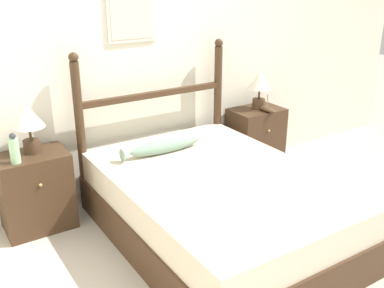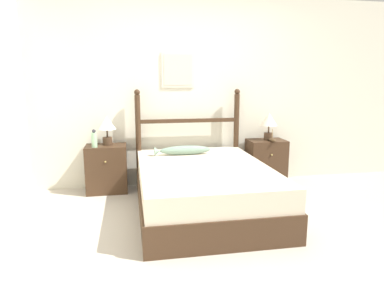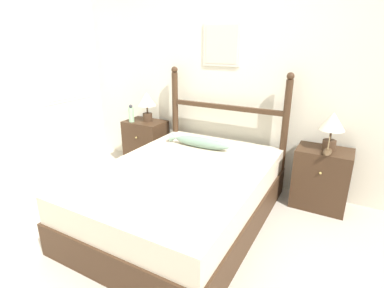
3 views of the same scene
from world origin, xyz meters
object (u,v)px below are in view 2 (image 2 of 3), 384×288
(fish_pillow, at_px, (183,150))
(nightstand_left, at_px, (107,169))
(bottle, at_px, (94,139))
(nightstand_right, at_px, (266,161))
(table_lamp_right, at_px, (269,122))
(bed, at_px, (203,188))
(table_lamp_left, at_px, (107,125))
(model_boat, at_px, (272,140))

(fish_pillow, bearing_deg, nightstand_left, 162.85)
(bottle, height_order, fish_pillow, bottle)
(nightstand_right, bearing_deg, bottle, -177.33)
(nightstand_left, height_order, nightstand_right, same)
(table_lamp_right, xyz_separation_m, fish_pillow, (-1.25, -0.30, -0.29))
(bed, xyz_separation_m, fish_pillow, (-0.13, 0.58, 0.32))
(table_lamp_left, relative_size, bottle, 1.65)
(bed, bearing_deg, table_lamp_left, 139.69)
(bottle, relative_size, model_boat, 0.99)
(nightstand_left, xyz_separation_m, table_lamp_left, (0.02, 0.03, 0.56))
(bed, distance_m, fish_pillow, 0.67)
(table_lamp_left, relative_size, fish_pillow, 0.53)
(bed, distance_m, nightstand_right, 1.40)
(nightstand_right, distance_m, table_lamp_left, 2.24)
(table_lamp_left, distance_m, fish_pillow, 1.04)
(nightstand_left, bearing_deg, bottle, -139.52)
(table_lamp_left, bearing_deg, model_boat, -3.90)
(nightstand_right, relative_size, model_boat, 2.69)
(bed, relative_size, table_lamp_right, 5.35)
(fish_pillow, bearing_deg, bottle, 170.16)
(model_boat, bearing_deg, table_lamp_left, 176.10)
(nightstand_right, height_order, model_boat, model_boat)
(fish_pillow, bearing_deg, table_lamp_left, 160.54)
(model_boat, bearing_deg, bed, -145.91)
(nightstand_right, relative_size, fish_pillow, 0.87)
(nightstand_left, distance_m, bottle, 0.44)
(table_lamp_right, distance_m, bottle, 2.35)
(nightstand_left, height_order, table_lamp_left, table_lamp_left)
(table_lamp_left, height_order, table_lamp_right, same)
(table_lamp_left, relative_size, table_lamp_right, 1.00)
(model_boat, bearing_deg, fish_pillow, -171.80)
(table_lamp_left, height_order, bottle, table_lamp_left)
(table_lamp_right, xyz_separation_m, model_boat, (0.00, -0.12, -0.23))
(bed, relative_size, nightstand_left, 3.24)
(nightstand_right, height_order, table_lamp_left, table_lamp_left)
(bottle, bearing_deg, bed, -32.11)
(nightstand_right, bearing_deg, fish_pillow, -166.46)
(nightstand_left, bearing_deg, table_lamp_right, 0.19)
(bed, xyz_separation_m, table_lamp_left, (-1.07, 0.91, 0.61))
(table_lamp_left, height_order, fish_pillow, table_lamp_left)
(nightstand_right, relative_size, table_lamp_right, 1.65)
(table_lamp_left, bearing_deg, fish_pillow, -19.46)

